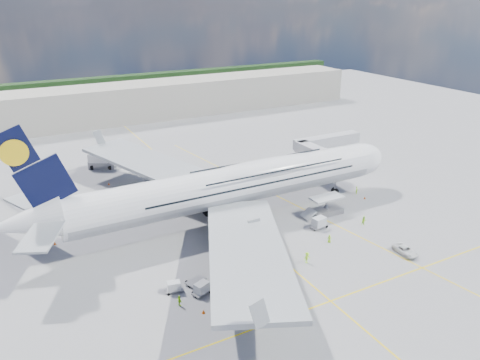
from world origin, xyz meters
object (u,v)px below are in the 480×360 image
catering_truck_outer (102,161)px  crew_wing (179,301)px  baggage_tug (249,261)px  cone_wing_right_inner (263,260)px  crew_van (329,239)px  crew_nose (357,190)px  cone_nose (365,198)px  service_van (405,250)px  cone_wing_left_inner (186,196)px  dolly_back (196,281)px  cone_tail (55,243)px  dolly_nose_near (268,223)px  crew_tug (307,258)px  dolly_row_c (228,274)px  cargo_loader (325,208)px  dolly_row_b (202,288)px  catering_truck_inner (174,175)px  cone_wing_right_outer (203,311)px  dolly_row_a (174,287)px  dolly_nose_far (319,222)px  cone_wing_left_outer (109,184)px  jet_bridge (323,147)px  crew_loader (364,221)px  airliner (233,185)px

catering_truck_outer → crew_wing: bearing=-62.9°
baggage_tug → cone_wing_right_inner: bearing=16.8°
catering_truck_outer → crew_van: size_ratio=4.91×
cone_wing_right_inner → crew_nose: bearing=23.9°
cone_nose → crew_nose: bearing=83.5°
service_van → cone_wing_left_inner: size_ratio=9.72×
dolly_back → cone_tail: cone_tail is taller
dolly_back → dolly_nose_near: (18.93, 10.38, 0.55)m
catering_truck_outer → cone_wing_right_inner: bearing=-47.0°
crew_van → crew_tug: 8.23m
dolly_row_c → crew_van: bearing=-5.0°
dolly_row_c → crew_van: (20.81, 1.92, -0.27)m
cargo_loader → dolly_row_b: cargo_loader is taller
crew_tug → dolly_back: bearing=165.7°
catering_truck_inner → cone_tail: size_ratio=11.89×
service_van → crew_tug: crew_tug is taller
dolly_nose_near → cone_wing_left_inner: 21.72m
service_van → cone_wing_right_outer: size_ratio=7.85×
dolly_row_a → dolly_row_c: dolly_row_c is taller
dolly_nose_far → cone_tail: bearing=149.8°
dolly_back → baggage_tug: baggage_tug is taller
dolly_row_b → cone_wing_left_outer: bearing=70.3°
crew_nose → cone_wing_right_inner: size_ratio=3.14×
dolly_row_c → crew_van: dolly_row_c is taller
jet_bridge → dolly_nose_near: bearing=-146.0°
crew_loader → crew_wing: bearing=-151.2°
dolly_nose_near → crew_wing: size_ratio=1.79×
jet_bridge → dolly_row_b: size_ratio=5.89×
service_van → cone_wing_right_inner: bearing=161.5°
dolly_row_c → dolly_back: bearing=150.6°
airliner → baggage_tug: bearing=-109.4°
dolly_row_c → cone_nose: bearing=8.3°
baggage_tug → crew_wing: bearing=-144.8°
catering_truck_inner → dolly_row_c: bearing=-86.9°
dolly_row_b → cone_nose: size_ratio=5.78×
crew_loader → cone_wing_right_inner: crew_loader is taller
dolly_nose_far → crew_wing: size_ratio=2.13×
airliner → cone_wing_right_outer: (-17.15, -23.98, -6.58)m
jet_bridge → cone_tail: bearing=-174.8°
dolly_nose_far → service_van: dolly_nose_far is taller
cargo_loader → catering_truck_outer: size_ratio=1.16×
service_van → cone_wing_right_outer: (-35.96, 1.62, -0.36)m
dolly_nose_far → baggage_tug: size_ratio=1.05×
dolly_nose_near → cone_wing_right_outer: (-20.86, -17.47, -0.62)m
dolly_back → dolly_row_b: bearing=-118.1°
service_van → cone_tail: 59.52m
crew_tug → cone_wing_right_outer: (-19.89, -3.83, -0.67)m
service_van → cone_tail: bearing=152.8°
baggage_tug → cone_wing_right_outer: (-11.35, -7.53, -0.57)m
dolly_row_b → cone_tail: 30.08m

